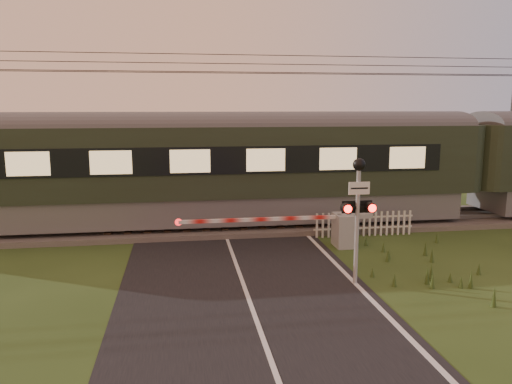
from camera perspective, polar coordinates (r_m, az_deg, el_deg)
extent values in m
plane|color=#283D17|center=(12.00, -1.11, -11.52)|extent=(160.00, 160.00, 0.00)
cube|color=black|center=(12.00, -1.11, -11.47)|extent=(6.00, 140.00, 0.02)
cube|color=#47423D|center=(18.16, -3.82, -3.91)|extent=(140.00, 3.40, 0.24)
cube|color=slate|center=(17.42, -3.63, -3.83)|extent=(140.00, 0.08, 0.14)
cube|color=slate|center=(18.82, -4.02, -2.81)|extent=(140.00, 0.08, 0.14)
cube|color=#2D2116|center=(18.13, -3.83, -3.52)|extent=(0.24, 2.20, 0.06)
cylinder|color=black|center=(17.38, -3.95, 13.54)|extent=(120.00, 0.02, 0.02)
cylinder|color=black|center=(17.98, -4.11, 13.41)|extent=(120.00, 0.02, 0.02)
cylinder|color=black|center=(17.73, -4.05, 15.41)|extent=(120.00, 0.02, 0.02)
cylinder|color=black|center=(17.70, -4.04, 14.45)|extent=(120.00, 0.02, 0.02)
cube|color=slate|center=(17.94, -7.51, -1.70)|extent=(19.30, 2.55, 0.96)
cube|color=#232B1C|center=(17.69, -7.63, 3.63)|extent=(20.10, 2.78, 2.39)
cylinder|color=#4C4C4F|center=(17.60, -7.72, 7.50)|extent=(20.10, 0.97, 0.97)
cube|color=#FFD893|center=(16.25, -7.54, 3.51)|extent=(17.29, 0.04, 0.75)
cube|color=gray|center=(15.90, 9.91, -4.33)|extent=(0.52, 0.80, 1.04)
cylinder|color=gray|center=(15.86, 9.42, -4.36)|extent=(0.11, 0.11, 1.04)
cube|color=gray|center=(15.97, 11.72, -2.70)|extent=(0.85, 0.15, 0.15)
cube|color=red|center=(15.18, 0.54, -3.14)|extent=(4.95, 0.10, 0.10)
cylinder|color=red|center=(14.99, -8.86, -3.43)|extent=(0.21, 0.04, 0.21)
cylinder|color=gray|center=(12.43, 11.46, -4.07)|extent=(0.10, 0.10, 2.85)
cube|color=white|center=(12.18, 11.71, 0.43)|extent=(0.52, 0.03, 0.30)
sphere|color=black|center=(12.16, 11.71, 3.08)|extent=(0.30, 0.30, 0.30)
cube|color=black|center=(12.32, 11.54, -1.71)|extent=(0.71, 0.06, 0.06)
cylinder|color=#FF140C|center=(12.05, 10.47, -1.93)|extent=(0.19, 0.02, 0.19)
cylinder|color=#FF140C|center=(12.26, 13.16, -1.82)|extent=(0.19, 0.02, 0.19)
cube|color=black|center=(12.36, 11.46, -1.66)|extent=(0.76, 0.02, 0.30)
cube|color=silver|center=(17.34, 12.18, -4.03)|extent=(3.49, 0.04, 0.06)
cube|color=silver|center=(17.26, 12.22, -2.83)|extent=(3.49, 0.04, 0.06)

